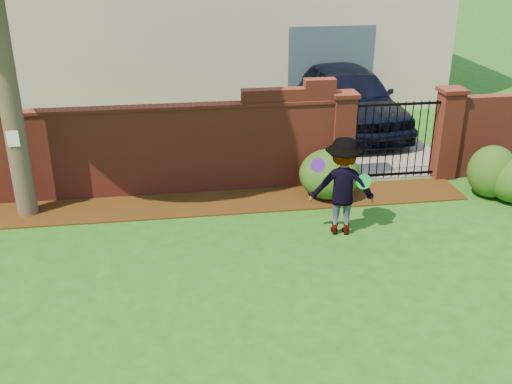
{
  "coord_description": "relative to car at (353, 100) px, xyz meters",
  "views": [
    {
      "loc": [
        -0.94,
        -6.87,
        4.71
      ],
      "look_at": [
        0.29,
        1.4,
        1.05
      ],
      "focal_mm": 41.81,
      "sensor_mm": 36.0,
      "label": 1
    }
  ],
  "objects": [
    {
      "name": "ground",
      "position": [
        -3.63,
        -7.25,
        -0.82
      ],
      "size": [
        80.0,
        80.0,
        0.01
      ],
      "primitive_type": "cube",
      "color": "#215B16",
      "rests_on": "ground"
    },
    {
      "name": "mulch_bed",
      "position": [
        -4.58,
        -3.91,
        -0.8
      ],
      "size": [
        11.1,
        1.08,
        0.03
      ],
      "primitive_type": "cube",
      "color": "#341D09",
      "rests_on": "ground"
    },
    {
      "name": "brick_wall",
      "position": [
        -5.64,
        -3.25,
        0.11
      ],
      "size": [
        8.7,
        0.31,
        2.16
      ],
      "color": "maroon",
      "rests_on": "ground"
    },
    {
      "name": "pillar_left",
      "position": [
        -1.23,
        -3.25,
        0.14
      ],
      "size": [
        0.5,
        0.5,
        1.88
      ],
      "color": "maroon",
      "rests_on": "ground"
    },
    {
      "name": "pillar_right",
      "position": [
        0.97,
        -3.25,
        0.14
      ],
      "size": [
        0.5,
        0.5,
        1.88
      ],
      "color": "maroon",
      "rests_on": "ground"
    },
    {
      "name": "iron_gate",
      "position": [
        -0.13,
        -3.25,
        0.03
      ],
      "size": [
        1.78,
        0.03,
        1.6
      ],
      "color": "black",
      "rests_on": "ground"
    },
    {
      "name": "driveway",
      "position": [
        -0.13,
        0.75,
        -0.81
      ],
      "size": [
        3.2,
        8.0,
        0.01
      ],
      "primitive_type": "cube",
      "color": "slate",
      "rests_on": "ground"
    },
    {
      "name": "car",
      "position": [
        0.0,
        0.0,
        0.0
      ],
      "size": [
        2.34,
        4.96,
        1.64
      ],
      "primitive_type": "imported",
      "rotation": [
        0.0,
        0.0,
        0.09
      ],
      "color": "black",
      "rests_on": "ground"
    },
    {
      "name": "paper_notice",
      "position": [
        -7.23,
        -4.04,
        0.68
      ],
      "size": [
        0.2,
        0.01,
        0.28
      ],
      "primitive_type": "cube",
      "color": "white",
      "rests_on": "tree"
    },
    {
      "name": "shrub_left",
      "position": [
        -1.63,
        -3.92,
        -0.35
      ],
      "size": [
        1.16,
        1.16,
        0.95
      ],
      "primitive_type": "ellipsoid",
      "color": "#1A4715",
      "rests_on": "ground"
    },
    {
      "name": "shrub_middle",
      "position": [
        1.45,
        -4.32,
        -0.31
      ],
      "size": [
        0.92,
        0.92,
        1.01
      ],
      "primitive_type": "ellipsoid",
      "color": "#1A4715",
      "rests_on": "ground"
    },
    {
      "name": "man",
      "position": [
        -1.83,
        -5.39,
        0.02
      ],
      "size": [
        1.19,
        0.82,
        1.69
      ],
      "primitive_type": "imported",
      "rotation": [
        0.0,
        0.0,
        2.95
      ],
      "color": "gray",
      "rests_on": "ground"
    },
    {
      "name": "frisbee_purple",
      "position": [
        -2.3,
        -5.55,
        0.5
      ],
      "size": [
        0.24,
        0.07,
        0.24
      ],
      "primitive_type": "cylinder",
      "rotation": [
        1.36,
        0.0,
        0.01
      ],
      "color": "#5B1CB3",
      "rests_on": "man"
    },
    {
      "name": "frisbee_green",
      "position": [
        -1.52,
        -5.53,
        0.16
      ],
      "size": [
        0.26,
        0.06,
        0.26
      ],
      "primitive_type": "cylinder",
      "rotation": [
        1.43,
        0.0,
        -0.01
      ],
      "color": "green",
      "rests_on": "man"
    }
  ]
}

